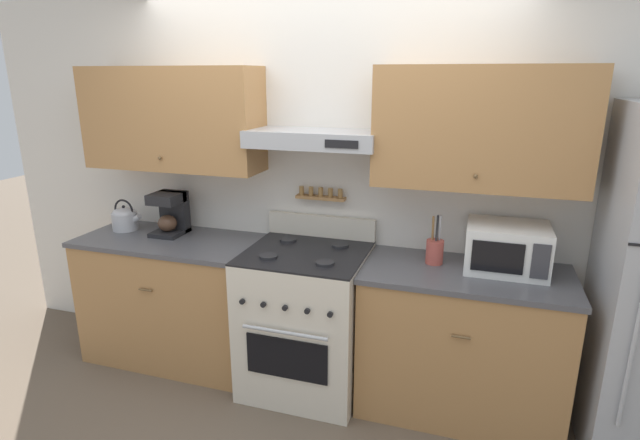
{
  "coord_description": "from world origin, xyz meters",
  "views": [
    {
      "loc": [
        0.99,
        -2.5,
        2.02
      ],
      "look_at": [
        0.1,
        0.26,
        1.17
      ],
      "focal_mm": 28.0,
      "sensor_mm": 36.0,
      "label": 1
    }
  ],
  "objects_px": {
    "microwave": "(507,248)",
    "stove_range": "(306,319)",
    "utensil_crock": "(435,251)",
    "coffee_maker": "(171,213)",
    "tea_kettle": "(125,218)"
  },
  "relations": [
    {
      "from": "tea_kettle",
      "to": "microwave",
      "type": "xyz_separation_m",
      "value": [
        2.63,
        0.02,
        0.05
      ]
    },
    {
      "from": "tea_kettle",
      "to": "microwave",
      "type": "relative_size",
      "value": 0.51
    },
    {
      "from": "coffee_maker",
      "to": "microwave",
      "type": "xyz_separation_m",
      "value": [
        2.26,
        -0.01,
        -0.01
      ]
    },
    {
      "from": "coffee_maker",
      "to": "microwave",
      "type": "distance_m",
      "value": 2.26
    },
    {
      "from": "stove_range",
      "to": "utensil_crock",
      "type": "distance_m",
      "value": 0.95
    },
    {
      "from": "stove_range",
      "to": "microwave",
      "type": "xyz_separation_m",
      "value": [
        1.19,
        0.14,
        0.58
      ]
    },
    {
      "from": "stove_range",
      "to": "utensil_crock",
      "type": "relative_size",
      "value": 3.65
    },
    {
      "from": "stove_range",
      "to": "tea_kettle",
      "type": "height_order",
      "value": "tea_kettle"
    },
    {
      "from": "tea_kettle",
      "to": "microwave",
      "type": "height_order",
      "value": "microwave"
    },
    {
      "from": "stove_range",
      "to": "tea_kettle",
      "type": "xyz_separation_m",
      "value": [
        -1.45,
        0.12,
        0.53
      ]
    },
    {
      "from": "coffee_maker",
      "to": "utensil_crock",
      "type": "height_order",
      "value": "coffee_maker"
    },
    {
      "from": "stove_range",
      "to": "coffee_maker",
      "type": "distance_m",
      "value": 1.23
    },
    {
      "from": "stove_range",
      "to": "coffee_maker",
      "type": "height_order",
      "value": "coffee_maker"
    },
    {
      "from": "stove_range",
      "to": "microwave",
      "type": "height_order",
      "value": "microwave"
    },
    {
      "from": "microwave",
      "to": "stove_range",
      "type": "bearing_deg",
      "value": -173.15
    }
  ]
}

